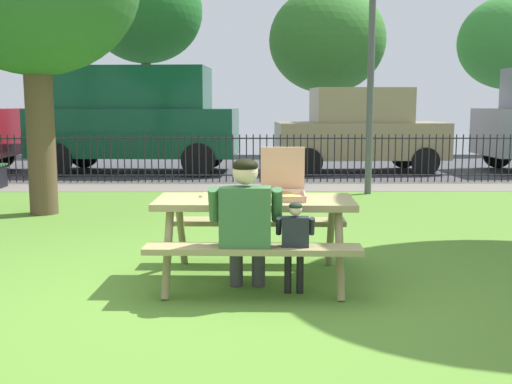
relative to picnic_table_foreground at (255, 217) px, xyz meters
name	(u,v)px	position (x,y,z in m)	size (l,w,h in m)	color
ground	(213,249)	(-0.47, 1.28, -0.61)	(28.00, 11.85, 0.02)	#56862E
cobblestone_walkway	(229,187)	(-0.47, 6.50, -0.60)	(28.00, 1.40, 0.01)	slate
street_asphalt	(234,166)	(-0.47, 10.63, -0.60)	(28.00, 6.85, 0.01)	#424247
picnic_table_foreground	(255,217)	(0.00, 0.00, 0.00)	(1.85, 1.54, 0.79)	#948957
pizza_box_open	(283,189)	(0.26, 0.02, 0.26)	(0.43, 0.48, 0.46)	tan
pizza_slice_on_table	(211,195)	(-0.41, 0.16, 0.18)	(0.24, 0.22, 0.02)	#F4D169
adult_at_table	(246,221)	(-0.08, -0.50, 0.06)	(0.62, 0.60, 1.19)	#3D3D3D
child_at_table	(295,240)	(0.33, -0.54, -0.09)	(0.32, 0.31, 0.83)	black
iron_fence_streetside	(230,158)	(-0.47, 7.20, -0.09)	(20.73, 0.03, 0.99)	black
lamp_post_walkway	(371,49)	(2.09, 5.52, 1.97)	(0.28, 0.28, 4.23)	#4C4C51
parked_car_center	(136,117)	(-2.72, 9.08, 0.71)	(4.81, 2.30, 2.46)	#10452D
parked_car_right	(360,129)	(2.55, 9.08, 0.41)	(3.97, 1.97, 1.98)	#96835F
far_tree_midleft	(145,11)	(-3.50, 15.43, 4.01)	(3.78, 3.78, 6.33)	brown
far_tree_center	(327,41)	(2.52, 15.43, 3.08)	(3.86, 3.86, 5.42)	brown
far_tree_midright	(510,43)	(8.62, 15.43, 3.01)	(3.43, 3.43, 5.17)	brown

